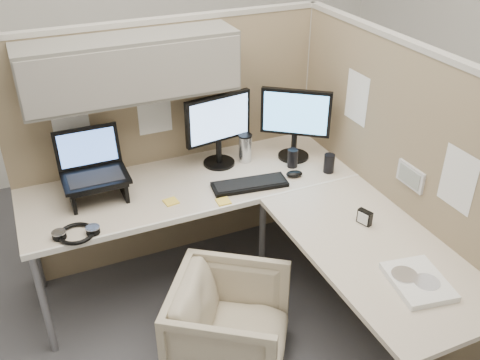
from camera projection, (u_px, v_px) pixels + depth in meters
name	position (u px, v px, depth m)	size (l,w,h in m)	color
ground	(242.00, 324.00, 3.21)	(4.50, 4.50, 0.00)	#45444B
partition_back	(154.00, 111.00, 3.23)	(2.00, 0.36, 1.63)	#927E60
partition_right	(390.00, 182.00, 3.05)	(0.07, 2.03, 1.63)	#927E60
desk	(253.00, 214.00, 3.00)	(2.00, 1.98, 0.73)	beige
office_chair	(230.00, 322.00, 2.82)	(0.58, 0.55, 0.60)	beige
monitor_left	(218.00, 125.00, 3.28)	(0.44, 0.20, 0.47)	black
monitor_right	(295.00, 119.00, 3.36)	(0.37, 0.29, 0.47)	black
laptop_station	(94.00, 174.00, 3.02)	(0.36, 0.31, 0.38)	black
keyboard	(250.00, 185.00, 3.18)	(0.45, 0.15, 0.02)	black
mouse	(294.00, 174.00, 3.27)	(0.10, 0.07, 0.04)	black
travel_mug	(245.00, 148.00, 3.41)	(0.09, 0.09, 0.19)	silver
soda_can_green	(329.00, 163.00, 3.30)	(0.07, 0.07, 0.12)	black
soda_can_silver	(293.00, 158.00, 3.36)	(0.07, 0.07, 0.12)	black
sticky_note_b	(223.00, 201.00, 3.03)	(0.08, 0.08, 0.01)	yellow
sticky_note_a	(171.00, 202.00, 3.03)	(0.08, 0.08, 0.01)	yellow
headphones	(76.00, 233.00, 2.75)	(0.24, 0.22, 0.03)	black
paper_stack	(418.00, 281.00, 2.43)	(0.29, 0.34, 0.03)	white
desk_clock	(365.00, 217.00, 2.83)	(0.06, 0.09, 0.08)	black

